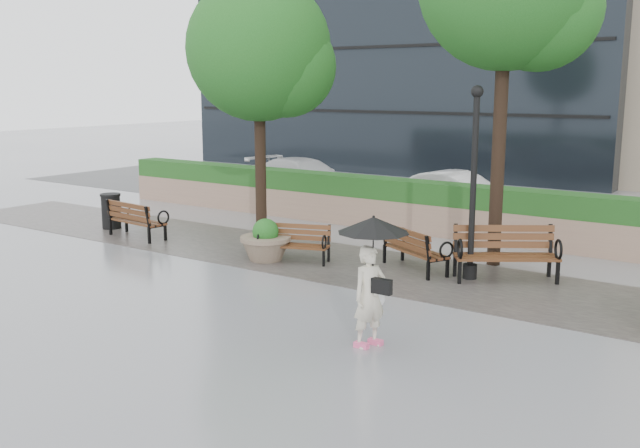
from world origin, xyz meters
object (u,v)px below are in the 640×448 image
Objects in this scene: lamppost at (473,196)px; car_right at (458,193)px; bench_1 at (294,251)px; trash_bin at (111,212)px; planter_left at (266,244)px; pedestrian at (371,269)px; bench_2 at (414,258)px; bench_3 at (505,265)px; car_left at (305,178)px; bench_0 at (137,227)px.

lamppost reaches higher than car_right.
trash_bin is at bearing 158.80° from bench_1.
lamppost is (4.32, 1.12, 1.30)m from planter_left.
bench_2 is at bearing 42.26° from pedestrian.
planter_left is at bearing 162.48° from bench_3.
bench_3 is 1.51m from lamppost.
bench_2 is at bearing 19.32° from planter_left.
car_right is at bearing 87.49° from bench_3.
car_right reaches higher than planter_left.
bench_3 is 0.45× the size of car_left.
trash_bin is 10.10m from lamppost.
planter_left is 5.70m from trash_bin.
bench_1 is 1.81× the size of trash_bin.
trash_bin is at bearing 148.25° from car_right.
bench_1 is 2.63m from bench_2.
trash_bin is 0.24× the size of lamppost.
pedestrian is (4.59, -3.22, 0.81)m from planter_left.
bench_1 is 0.67m from planter_left.
car_left is 2.37× the size of pedestrian.
planter_left is at bearing -4.34° from trash_bin.
bench_1 is 0.43× the size of car_right.
car_left is (-0.39, 7.81, 0.39)m from bench_0.
pedestrian is (3.58, -11.22, 0.56)m from car_right.
lamppost reaches higher than planter_left.
lamppost is 1.96× the size of pedestrian.
bench_1 is 0.35× the size of car_left.
bench_2 is at bearing -178.47° from lamppost.
planter_left is 0.58× the size of pedestrian.
bench_3 is at bearing -139.43° from car_right.
lamppost is 0.83× the size of car_left.
car_left reaches higher than planter_left.
planter_left is (-0.61, -0.23, 0.12)m from bench_1.
bench_2 is at bearing -0.27° from bench_1.
planter_left is at bearing -174.02° from bench_0.
pedestrian is (0.27, -4.34, -0.49)m from lamppost.
bench_0 is 9.37m from pedestrian.
car_right is at bearing 40.90° from pedestrian.
planter_left is at bearing -179.04° from bench_1.
bench_0 is 4.79m from bench_1.
bench_2 is 1.86m from lamppost.
trash_bin is (-5.68, 0.43, 0.08)m from planter_left.
planter_left is 8.06m from car_right.
car_left is (-8.88, 6.68, -1.00)m from lamppost.
trash_bin is at bearing 175.66° from planter_left.
car_right is (5.58, 0.19, -0.05)m from car_left.
car_right is at bearing 82.79° from planter_left.
bench_3 is at bearing -165.36° from bench_0.
bench_3 is at bearing 24.06° from lamppost.
bench_3 is at bearing 15.78° from planter_left.
car_right reaches higher than bench_1.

